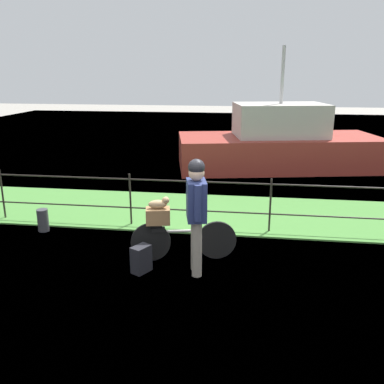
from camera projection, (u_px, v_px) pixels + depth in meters
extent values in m
plane|color=gray|center=(181.00, 282.00, 5.78)|extent=(60.00, 60.00, 0.00)
cube|color=#478438|center=(204.00, 212.00, 8.58)|extent=(27.00, 2.40, 0.03)
plane|color=#426684|center=(224.00, 154.00, 14.55)|extent=(30.00, 30.00, 0.00)
cylinder|color=#28231E|center=(3.00, 194.00, 8.09)|extent=(0.04, 0.04, 1.00)
cylinder|color=#28231E|center=(130.00, 200.00, 7.75)|extent=(0.04, 0.04, 1.00)
cylinder|color=#28231E|center=(270.00, 206.00, 7.41)|extent=(0.04, 0.04, 1.00)
cylinder|color=#28231E|center=(199.00, 211.00, 7.62)|extent=(18.00, 0.03, 0.03)
cylinder|color=#28231E|center=(199.00, 182.00, 7.46)|extent=(18.00, 0.03, 0.03)
cylinder|color=black|center=(217.00, 240.00, 6.42)|extent=(0.60, 0.17, 0.61)
cylinder|color=black|center=(151.00, 242.00, 6.34)|extent=(0.60, 0.17, 0.61)
cylinder|color=#BCB7B2|center=(184.00, 231.00, 6.34)|extent=(0.78, 0.21, 0.04)
cube|color=black|center=(158.00, 229.00, 6.30)|extent=(0.21, 0.13, 0.06)
cube|color=slate|center=(158.00, 224.00, 6.27)|extent=(0.39, 0.23, 0.02)
cube|color=olive|center=(158.00, 216.00, 6.23)|extent=(0.40, 0.31, 0.24)
ellipsoid|color=tan|center=(158.00, 204.00, 6.18)|extent=(0.30, 0.20, 0.13)
sphere|color=tan|center=(166.00, 200.00, 6.18)|extent=(0.11, 0.11, 0.11)
cylinder|color=gray|center=(196.00, 243.00, 6.03)|extent=(0.14, 0.14, 0.82)
cylinder|color=gray|center=(197.00, 249.00, 5.84)|extent=(0.14, 0.14, 0.82)
cube|color=navy|center=(196.00, 200.00, 5.74)|extent=(0.34, 0.45, 0.56)
cylinder|color=navy|center=(195.00, 194.00, 5.94)|extent=(0.10, 0.10, 0.50)
cylinder|color=navy|center=(198.00, 203.00, 5.52)|extent=(0.10, 0.10, 0.50)
sphere|color=tan|center=(196.00, 173.00, 5.63)|extent=(0.22, 0.22, 0.22)
sphere|color=black|center=(196.00, 167.00, 5.61)|extent=(0.23, 0.23, 0.23)
cube|color=black|center=(141.00, 259.00, 6.01)|extent=(0.29, 0.33, 0.40)
cylinder|color=#38383D|center=(43.00, 220.00, 7.56)|extent=(0.20, 0.20, 0.41)
cube|color=#9E3328|center=(278.00, 152.00, 12.42)|extent=(6.21, 3.47, 0.96)
cube|color=#B7B2A8|center=(280.00, 120.00, 12.15)|extent=(2.86, 2.13, 0.95)
cylinder|color=#B2B2B2|center=(283.00, 75.00, 11.80)|extent=(0.10, 0.10, 1.60)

